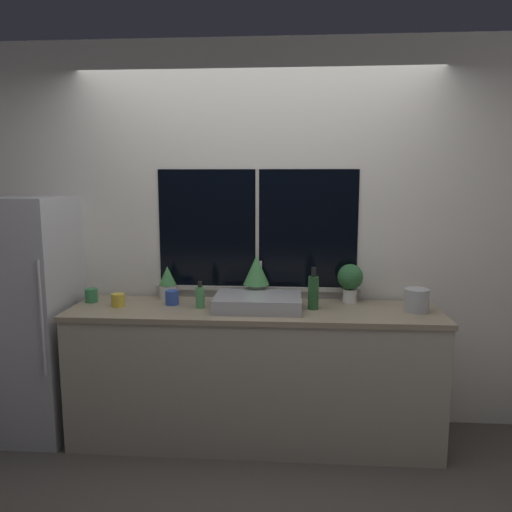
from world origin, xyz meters
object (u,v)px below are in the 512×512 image
object	(u,v)px
refrigerator	(19,315)
mug_blue	(172,298)
potted_plant_center	(257,273)
mug_green	(91,295)
sink	(258,302)
potted_plant_right	(350,279)
soap_bottle	(200,297)
bottle_tall	(313,292)
mug_yellow	(118,300)
kettle	(417,299)
potted_plant_left	(168,282)

from	to	relation	value
refrigerator	mug_blue	distance (m)	1.09
potted_plant_center	mug_green	world-z (taller)	potted_plant_center
sink	potted_plant_right	world-z (taller)	sink
soap_bottle	sink	bearing A→B (deg)	1.08
bottle_tall	mug_blue	xyz separation A→B (m)	(-0.95, 0.05, -0.07)
potted_plant_center	potted_plant_right	size ratio (longest dim) A/B	1.18
potted_plant_right	mug_blue	distance (m)	1.22
potted_plant_center	mug_blue	bearing A→B (deg)	-164.66
mug_yellow	kettle	xyz separation A→B (m)	(1.96, 0.01, 0.04)
sink	potted_plant_left	distance (m)	0.69
mug_blue	kettle	distance (m)	1.61
refrigerator	potted_plant_right	size ratio (longest dim) A/B	6.15
sink	mug_green	distance (m)	1.17
soap_bottle	mug_blue	bearing A→B (deg)	162.15
potted_plant_left	soap_bottle	distance (m)	0.35
potted_plant_right	mug_yellow	size ratio (longest dim) A/B	2.96
soap_bottle	mug_yellow	size ratio (longest dim) A/B	1.98
mug_yellow	kettle	world-z (taller)	kettle
potted_plant_center	potted_plant_right	world-z (taller)	potted_plant_center
mug_yellow	mug_blue	size ratio (longest dim) A/B	0.93
soap_bottle	mug_blue	world-z (taller)	soap_bottle
bottle_tall	mug_green	distance (m)	1.53
sink	bottle_tall	xyz separation A→B (m)	(0.36, 0.01, 0.07)
soap_bottle	mug_yellow	xyz separation A→B (m)	(-0.55, -0.00, -0.03)
mug_blue	kettle	xyz separation A→B (m)	(1.61, -0.05, 0.03)
potted_plant_left	potted_plant_center	bearing A→B (deg)	0.00
potted_plant_center	sink	bearing A→B (deg)	-83.37
potted_plant_left	mug_green	world-z (taller)	potted_plant_left
potted_plant_right	soap_bottle	bearing A→B (deg)	-167.60
soap_bottle	kettle	size ratio (longest dim) A/B	1.09
mug_green	kettle	xyz separation A→B (m)	(2.18, -0.09, 0.03)
refrigerator	mug_yellow	xyz separation A→B (m)	(0.73, -0.06, 0.14)
sink	mug_blue	size ratio (longest dim) A/B	5.80
mug_yellow	kettle	size ratio (longest dim) A/B	0.55
soap_bottle	mug_yellow	distance (m)	0.56
bottle_tall	mug_yellow	world-z (taller)	bottle_tall
potted_plant_left	mug_yellow	distance (m)	0.37
potted_plant_left	potted_plant_right	distance (m)	1.27
potted_plant_left	mug_blue	world-z (taller)	potted_plant_left
potted_plant_left	bottle_tall	size ratio (longest dim) A/B	0.85
refrigerator	mug_yellow	distance (m)	0.75
soap_bottle	kettle	distance (m)	1.40
refrigerator	sink	distance (m)	1.68
potted_plant_center	soap_bottle	xyz separation A→B (m)	(-0.36, -0.22, -0.12)
sink	mug_green	world-z (taller)	sink
sink	potted_plant_left	size ratio (longest dim) A/B	2.39
potted_plant_center	bottle_tall	size ratio (longest dim) A/B	1.14
potted_plant_left	mug_blue	distance (m)	0.18
refrigerator	potted_plant_center	xyz separation A→B (m)	(1.64, 0.17, 0.29)
soap_bottle	bottle_tall	size ratio (longest dim) A/B	0.64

